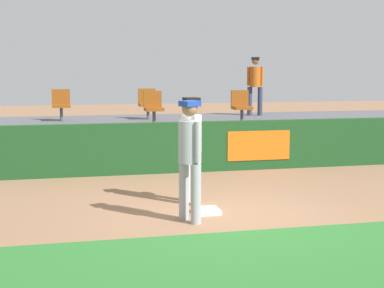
{
  "coord_description": "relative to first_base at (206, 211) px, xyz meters",
  "views": [
    {
      "loc": [
        -2.45,
        -8.71,
        2.3
      ],
      "look_at": [
        -0.11,
        1.14,
        1.0
      ],
      "focal_mm": 54.53,
      "sensor_mm": 36.0,
      "label": 1
    }
  ],
  "objects": [
    {
      "name": "seat_back_left",
      "position": [
        -2.15,
        7.05,
        1.37
      ],
      "size": [
        0.48,
        0.44,
        0.84
      ],
      "color": "#4C4C51",
      "rests_on": "bleacher_platform"
    },
    {
      "name": "seat_front_right",
      "position": [
        2.29,
        5.25,
        1.37
      ],
      "size": [
        0.46,
        0.44,
        0.84
      ],
      "color": "#4C4C51",
      "rests_on": "bleacher_platform"
    },
    {
      "name": "seat_front_center",
      "position": [
        0.04,
        5.25,
        1.37
      ],
      "size": [
        0.44,
        0.44,
        0.84
      ],
      "color": "#4C4C51",
      "rests_on": "bleacher_platform"
    },
    {
      "name": "spectator_hooded",
      "position": [
        3.5,
        7.61,
        1.89
      ],
      "size": [
        0.45,
        0.43,
        1.72
      ],
      "rotation": [
        0.0,
        0.0,
        2.76
      ],
      "color": "#33384C",
      "rests_on": "bleacher_platform"
    },
    {
      "name": "first_base",
      "position": [
        0.0,
        0.0,
        0.0
      ],
      "size": [
        0.4,
        0.4,
        0.08
      ],
      "primitive_type": "cube",
      "color": "white",
      "rests_on": "ground_plane"
    },
    {
      "name": "player_runner_visitor",
      "position": [
        -0.37,
        -0.43,
        1.02
      ],
      "size": [
        0.45,
        0.49,
        1.84
      ],
      "rotation": [
        0.0,
        0.0,
        -1.21
      ],
      "color": "#9EA3AD",
      "rests_on": "ground_plane"
    },
    {
      "name": "ground_plane",
      "position": [
        0.11,
        -0.14,
        -0.04
      ],
      "size": [
        60.0,
        60.0,
        0.0
      ],
      "primitive_type": "plane",
      "color": "#936B4C"
    },
    {
      "name": "bleacher_platform",
      "position": [
        0.11,
        6.37,
        0.43
      ],
      "size": [
        18.0,
        4.8,
        0.93
      ],
      "primitive_type": "cube",
      "color": "#59595E",
      "rests_on": "ground_plane"
    },
    {
      "name": "player_fielder_home",
      "position": [
        -0.06,
        0.77,
        1.02
      ],
      "size": [
        0.39,
        0.58,
        1.83
      ],
      "rotation": [
        0.0,
        0.0,
        -1.45
      ],
      "color": "white",
      "rests_on": "ground_plane"
    },
    {
      "name": "grass_foreground_strip",
      "position": [
        0.11,
        -2.53,
        -0.04
      ],
      "size": [
        18.0,
        2.8,
        0.01
      ],
      "primitive_type": "cube",
      "color": "#2D722D",
      "rests_on": "ground_plane"
    },
    {
      "name": "seat_back_center",
      "position": [
        0.18,
        7.05,
        1.37
      ],
      "size": [
        0.48,
        0.44,
        0.84
      ],
      "color": "#4C4C51",
      "rests_on": "bleacher_platform"
    },
    {
      "name": "field_wall",
      "position": [
        0.12,
        3.8,
        0.53
      ],
      "size": [
        18.0,
        0.26,
        1.13
      ],
      "color": "#19471E",
      "rests_on": "ground_plane"
    }
  ]
}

